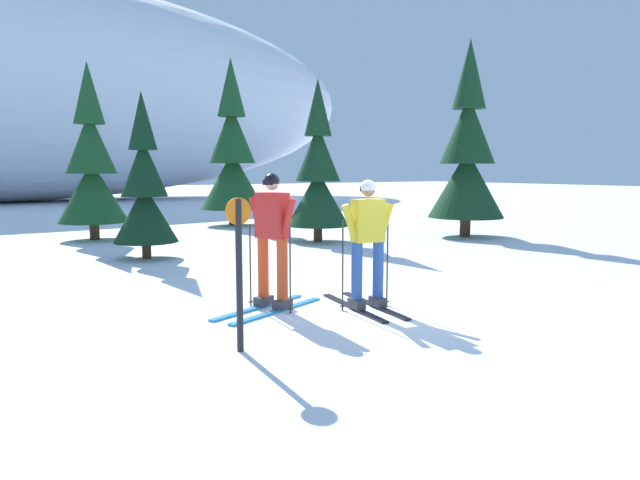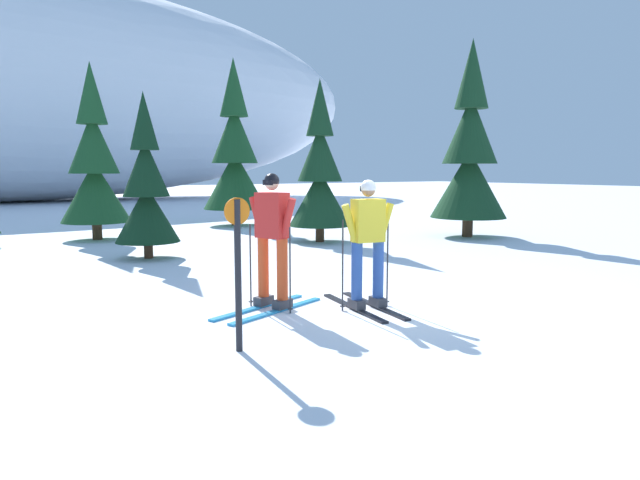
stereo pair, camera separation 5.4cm
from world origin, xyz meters
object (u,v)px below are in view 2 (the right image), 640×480
Objects in this scene: skier_yellow_jacket at (368,242)px; pine_tree_center_right at (320,175)px; pine_tree_center at (146,190)px; trail_marker_post at (238,266)px; pine_tree_center_left at (94,166)px; skier_red_jacket at (272,238)px; pine_tree_far_right at (470,155)px; pine_tree_right at (235,156)px.

skier_yellow_jacket is 0.42× the size of pine_tree_center_right.
pine_tree_center_right is at bearing 4.48° from pine_tree_center.
skier_yellow_jacket is 1.10× the size of trail_marker_post.
pine_tree_center_right is at bearing -37.70° from pine_tree_center_left.
skier_red_jacket is (-1.07, 0.72, 0.05)m from skier_yellow_jacket.
skier_red_jacket is at bearing -88.41° from pine_tree_center_left.
pine_tree_far_right is at bearing 34.30° from skier_yellow_jacket.
skier_red_jacket is 7.40m from pine_tree_center_right.
pine_tree_far_right is (7.59, 5.17, 1.36)m from skier_yellow_jacket.
skier_yellow_jacket is 0.51× the size of pine_tree_center.
pine_tree_center_right is at bearing -90.66° from pine_tree_right.
pine_tree_far_right reaches higher than trail_marker_post.
pine_tree_right is (4.61, 11.14, 1.36)m from skier_red_jacket.
skier_red_jacket is at bearing 146.20° from skier_yellow_jacket.
pine_tree_far_right is at bearing -29.50° from pine_tree_center_left.
pine_tree_center_left is at bearing 92.52° from pine_tree_center.
pine_tree_center_left is at bearing 142.30° from pine_tree_center_right.
pine_tree_far_right is at bearing -17.95° from pine_tree_center_right.
trail_marker_post is at bearing -149.06° from pine_tree_far_right.
skier_red_jacket reaches higher than skier_yellow_jacket.
pine_tree_center_right is (4.81, -3.72, -0.22)m from pine_tree_center_left.
pine_tree_far_right is at bearing -58.79° from pine_tree_right.
pine_tree_far_right is at bearing 30.94° from trail_marker_post.
skier_yellow_jacket is 0.33× the size of pine_tree_far_right.
skier_yellow_jacket is 1.29m from skier_red_jacket.
pine_tree_center is 6.97m from trail_marker_post.
skier_yellow_jacket is at bearing 17.73° from trail_marker_post.
pine_tree_center_left reaches higher than skier_yellow_jacket.
pine_tree_right reaches higher than skier_yellow_jacket.
pine_tree_right is at bearing 121.21° from pine_tree_far_right.
pine_tree_center is at bearing 90.89° from skier_red_jacket.
pine_tree_right is (4.69, 5.72, 0.86)m from pine_tree_center.
skier_red_jacket reaches higher than trail_marker_post.
pine_tree_center_left is at bearing 85.24° from trail_marker_post.
pine_tree_center_left reaches higher than trail_marker_post.
skier_yellow_jacket is 7.42m from pine_tree_center_right.
skier_red_jacket is at bearing -89.11° from pine_tree_center.
skier_red_jacket is 0.34× the size of pine_tree_far_right.
pine_tree_center_right reaches higher than trail_marker_post.
pine_tree_right is at bearing 89.34° from pine_tree_center_right.
pine_tree_far_right reaches higher than pine_tree_center.
pine_tree_right is at bearing 65.32° from trail_marker_post.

